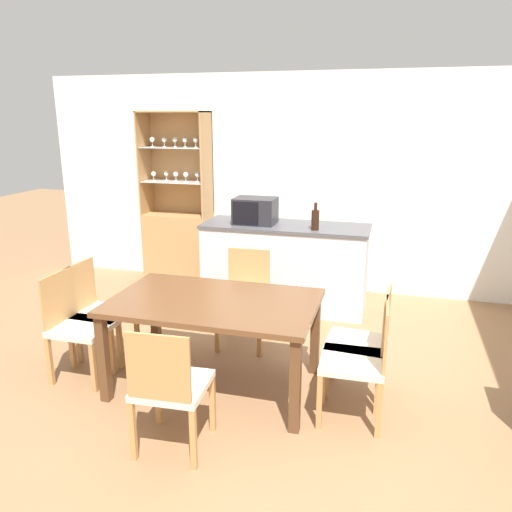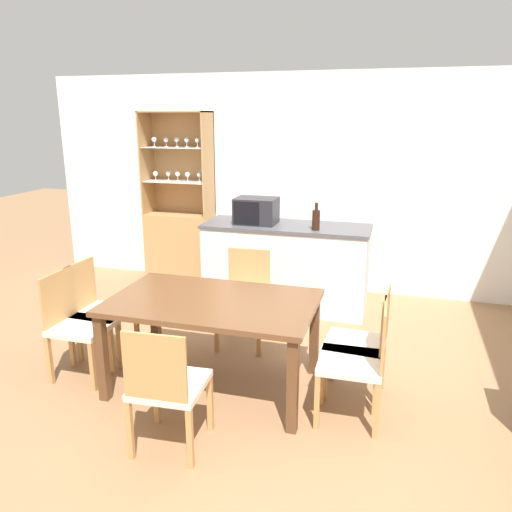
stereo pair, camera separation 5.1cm
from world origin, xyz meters
TOP-DOWN VIEW (x-y plane):
  - ground_plane at (0.00, 0.00)m, footprint 18.00×18.00m
  - wall_back at (0.00, 2.63)m, footprint 6.80×0.06m
  - kitchen_counter at (-0.14, 1.89)m, footprint 1.79×0.65m
  - display_cabinet at (-1.64, 2.42)m, footprint 0.84×0.39m
  - dining_table at (-0.29, 0.05)m, footprint 1.56×0.96m
  - dining_chair_side_left_near at (-1.40, -0.09)m, footprint 0.43×0.43m
  - dining_chair_head_near at (-0.29, -0.76)m, footprint 0.46×0.46m
  - dining_chair_side_right_far at (0.82, 0.19)m, footprint 0.46×0.46m
  - dining_chair_side_left_far at (-1.40, 0.20)m, footprint 0.45×0.45m
  - dining_chair_head_far at (-0.30, 0.86)m, footprint 0.45×0.45m
  - dining_chair_side_right_near at (0.82, -0.09)m, footprint 0.44×0.44m
  - microwave at (-0.47, 1.86)m, footprint 0.45×0.34m
  - wine_bottle at (0.20, 1.72)m, footprint 0.08×0.08m

SIDE VIEW (x-z plane):
  - ground_plane at x=0.00m, z-range 0.00..0.00m
  - dining_chair_side_left_near at x=-1.40m, z-range 0.01..0.88m
  - dining_chair_head_near at x=-0.29m, z-range 0.01..0.88m
  - dining_chair_side_right_far at x=0.82m, z-range 0.01..0.88m
  - dining_chair_side_left_far at x=-1.40m, z-range 0.01..0.88m
  - dining_chair_head_far at x=-0.30m, z-range 0.01..0.88m
  - dining_chair_side_right_near at x=0.82m, z-range 0.01..0.88m
  - kitchen_counter at x=-0.14m, z-range 0.00..0.93m
  - display_cabinet at x=-1.64m, z-range -0.45..1.66m
  - dining_table at x=-0.29m, z-range 0.28..1.00m
  - wine_bottle at x=0.20m, z-range 0.90..1.18m
  - microwave at x=-0.47m, z-range 0.93..1.21m
  - wall_back at x=0.00m, z-range 0.00..2.55m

